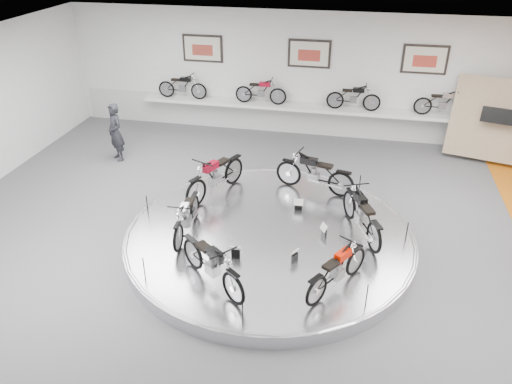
% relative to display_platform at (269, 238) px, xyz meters
% --- Properties ---
extents(floor, '(16.00, 16.00, 0.00)m').
position_rel_display_platform_xyz_m(floor, '(0.00, -0.30, -0.15)').
color(floor, '#545457').
rests_on(floor, ground).
extents(ceiling, '(16.00, 16.00, 0.00)m').
position_rel_display_platform_xyz_m(ceiling, '(0.00, -0.30, 3.85)').
color(ceiling, white).
rests_on(ceiling, wall_back).
extents(wall_back, '(16.00, 0.00, 16.00)m').
position_rel_display_platform_xyz_m(wall_back, '(0.00, 6.70, 1.85)').
color(wall_back, silver).
rests_on(wall_back, floor).
extents(dado_band, '(15.68, 0.04, 1.10)m').
position_rel_display_platform_xyz_m(dado_band, '(0.00, 6.68, 0.40)').
color(dado_band, '#BCBCBA').
rests_on(dado_band, floor).
extents(display_platform, '(6.40, 6.40, 0.30)m').
position_rel_display_platform_xyz_m(display_platform, '(0.00, 0.00, 0.00)').
color(display_platform, silver).
rests_on(display_platform, floor).
extents(platform_rim, '(6.40, 6.40, 0.10)m').
position_rel_display_platform_xyz_m(platform_rim, '(0.00, 0.00, 0.12)').
color(platform_rim, '#B2B2BA').
rests_on(platform_rim, display_platform).
extents(shelf, '(11.00, 0.55, 0.10)m').
position_rel_display_platform_xyz_m(shelf, '(0.00, 6.40, 0.85)').
color(shelf, silver).
rests_on(shelf, wall_back).
extents(poster_left, '(1.35, 0.06, 0.88)m').
position_rel_display_platform_xyz_m(poster_left, '(-3.50, 6.66, 2.55)').
color(poster_left, beige).
rests_on(poster_left, wall_back).
extents(poster_center, '(1.35, 0.06, 0.88)m').
position_rel_display_platform_xyz_m(poster_center, '(0.00, 6.66, 2.55)').
color(poster_center, beige).
rests_on(poster_center, wall_back).
extents(poster_right, '(1.35, 0.06, 0.88)m').
position_rel_display_platform_xyz_m(poster_right, '(3.50, 6.66, 2.55)').
color(poster_right, beige).
rests_on(poster_right, wall_back).
extents(display_panel, '(2.56, 1.52, 2.30)m').
position_rel_display_platform_xyz_m(display_panel, '(5.60, 5.80, 1.10)').
color(display_panel, tan).
rests_on(display_panel, floor).
extents(shelf_bike_a, '(1.22, 0.43, 0.73)m').
position_rel_display_platform_xyz_m(shelf_bike_a, '(-4.20, 6.40, 1.27)').
color(shelf_bike_a, black).
rests_on(shelf_bike_a, shelf).
extents(shelf_bike_b, '(1.22, 0.43, 0.73)m').
position_rel_display_platform_xyz_m(shelf_bike_b, '(-1.50, 6.40, 1.27)').
color(shelf_bike_b, maroon).
rests_on(shelf_bike_b, shelf).
extents(shelf_bike_c, '(1.22, 0.43, 0.73)m').
position_rel_display_platform_xyz_m(shelf_bike_c, '(1.50, 6.40, 1.27)').
color(shelf_bike_c, black).
rests_on(shelf_bike_c, shelf).
extents(shelf_bike_d, '(1.22, 0.43, 0.73)m').
position_rel_display_platform_xyz_m(shelf_bike_d, '(4.20, 6.40, 1.27)').
color(shelf_bike_d, '#AEADB2').
rests_on(shelf_bike_d, shelf).
extents(bike_a, '(1.27, 1.84, 1.02)m').
position_rel_display_platform_xyz_m(bike_a, '(1.97, 0.37, 0.66)').
color(bike_a, black).
rests_on(bike_a, display_platform).
extents(bike_b, '(1.86, 1.03, 1.04)m').
position_rel_display_platform_xyz_m(bike_b, '(0.75, 2.13, 0.67)').
color(bike_b, black).
rests_on(bike_b, display_platform).
extents(bike_c, '(1.34, 1.95, 1.09)m').
position_rel_display_platform_xyz_m(bike_c, '(-1.64, 1.43, 0.69)').
color(bike_c, maroon).
rests_on(bike_c, display_platform).
extents(bike_d, '(0.62, 1.59, 0.92)m').
position_rel_display_platform_xyz_m(bike_d, '(-1.76, -0.45, 0.61)').
color(bike_d, '#AEADB2').
rests_on(bike_d, display_platform).
extents(bike_e, '(1.68, 1.53, 0.99)m').
position_rel_display_platform_xyz_m(bike_e, '(-0.73, -1.99, 0.65)').
color(bike_e, black).
rests_on(bike_e, display_platform).
extents(bike_f, '(1.28, 1.59, 0.91)m').
position_rel_display_platform_xyz_m(bike_f, '(1.58, -1.63, 0.60)').
color(bike_f, red).
rests_on(bike_f, display_platform).
extents(visitor, '(0.76, 0.73, 1.75)m').
position_rel_display_platform_xyz_m(visitor, '(-5.30, 3.46, 0.72)').
color(visitor, black).
rests_on(visitor, floor).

